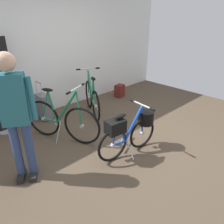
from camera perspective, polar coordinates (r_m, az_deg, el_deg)
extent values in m
plane|color=brown|center=(3.82, 3.11, -8.28)|extent=(6.82, 6.82, 0.00)
cube|color=white|center=(5.02, -16.18, 17.21)|extent=(6.82, 0.10, 3.00)
cylinder|color=#B7B7BC|center=(4.68, -26.09, -4.22)|extent=(0.36, 0.36, 0.02)
torus|color=black|center=(3.62, 8.00, -5.55)|extent=(0.54, 0.10, 0.54)
cylinder|color=#B7B7BC|center=(3.62, 8.00, -5.55)|extent=(0.07, 0.06, 0.06)
torus|color=black|center=(3.27, 0.16, -8.87)|extent=(0.54, 0.10, 0.54)
cylinder|color=#B7B7BC|center=(3.27, 0.16, -8.87)|extent=(0.07, 0.06, 0.06)
cylinder|color=#1947B2|center=(3.33, 1.78, -8.30)|extent=(0.24, 0.06, 0.05)
cylinder|color=#1947B2|center=(3.37, 5.61, -3.24)|extent=(0.37, 0.09, 0.52)
cylinder|color=#1947B2|center=(3.26, 2.77, -4.74)|extent=(0.14, 0.05, 0.45)
cylinder|color=#1947B2|center=(3.33, 1.78, -8.30)|extent=(0.24, 0.05, 0.04)
cylinder|color=#1947B2|center=(3.49, 7.94, -2.25)|extent=(0.08, 0.04, 0.48)
cylinder|color=#1947B2|center=(3.19, 1.14, -5.26)|extent=(0.16, 0.04, 0.43)
ellipsoid|color=black|center=(3.12, 2.16, -1.14)|extent=(0.23, 0.12, 0.05)
cylinder|color=#B7B7BC|center=(3.36, 7.90, 1.61)|extent=(0.03, 0.03, 0.04)
cylinder|color=#B7B7BC|center=(3.35, 7.92, 1.93)|extent=(0.08, 0.44, 0.03)
cylinder|color=black|center=(3.21, 10.65, 0.70)|extent=(0.05, 0.09, 0.04)
cylinder|color=black|center=(3.50, 5.41, 3.05)|extent=(0.05, 0.09, 0.04)
cylinder|color=#B7B7BC|center=(3.40, 3.34, -7.74)|extent=(0.14, 0.03, 0.14)
cylinder|color=#B7B7BC|center=(3.44, 4.82, -10.02)|extent=(0.04, 0.19, 0.25)
cylinder|color=black|center=(3.53, 8.97, -1.47)|extent=(0.29, 0.29, 0.22)
cube|color=black|center=(3.13, 0.89, -3.87)|extent=(0.30, 0.23, 0.20)
torus|color=black|center=(5.15, -6.19, 4.69)|extent=(0.33, 0.60, 0.65)
cylinder|color=#B7B7BC|center=(5.15, -6.19, 4.69)|extent=(0.07, 0.08, 0.06)
torus|color=black|center=(4.47, -4.31, 1.58)|extent=(0.33, 0.60, 0.65)
cylinder|color=#B7B7BC|center=(4.47, -4.31, 1.58)|extent=(0.07, 0.08, 0.06)
cylinder|color=#1E724C|center=(4.60, -4.71, 2.14)|extent=(0.16, 0.27, 0.05)
cylinder|color=#1E724C|center=(4.82, -5.73, 6.86)|extent=(0.24, 0.41, 0.63)
cylinder|color=#1E724C|center=(4.58, -5.04, 5.53)|extent=(0.10, 0.15, 0.54)
cylinder|color=#1E724C|center=(4.60, -4.71, 2.14)|extent=(0.15, 0.27, 0.04)
cylinder|color=#1E724C|center=(5.03, -6.28, 7.71)|extent=(0.07, 0.09, 0.59)
cylinder|color=#1E724C|center=(4.45, -4.66, 5.06)|extent=(0.10, 0.17, 0.53)
ellipsoid|color=black|center=(4.44, -5.02, 8.80)|extent=(0.18, 0.24, 0.05)
cylinder|color=#B7B7BC|center=(4.92, -6.38, 11.09)|extent=(0.03, 0.03, 0.04)
cylinder|color=#B7B7BC|center=(4.92, -6.39, 11.32)|extent=(0.40, 0.22, 0.03)
cylinder|color=black|center=(4.96, -3.84, 11.53)|extent=(0.10, 0.07, 0.04)
cylinder|color=black|center=(4.88, -8.96, 11.08)|extent=(0.10, 0.07, 0.04)
cylinder|color=#B7B7BC|center=(4.73, -5.08, 2.68)|extent=(0.08, 0.13, 0.14)
cylinder|color=#B7B7BC|center=(4.86, -4.11, 1.24)|extent=(0.18, 0.10, 0.30)
torus|color=black|center=(3.67, -7.99, -3.69)|extent=(0.33, 0.64, 0.69)
cylinder|color=#B7B7BC|center=(3.67, -7.99, -3.69)|extent=(0.07, 0.08, 0.06)
torus|color=black|center=(4.08, -17.75, -1.65)|extent=(0.33, 0.64, 0.69)
cylinder|color=#B7B7BC|center=(4.08, -17.75, -1.65)|extent=(0.07, 0.08, 0.06)
cylinder|color=#1E724C|center=(4.00, -16.04, -2.12)|extent=(0.16, 0.29, 0.05)
cylinder|color=#1E724C|center=(3.68, -12.04, 1.21)|extent=(0.23, 0.44, 0.66)
cylinder|color=#1E724C|center=(3.84, -15.47, 1.31)|extent=(0.10, 0.16, 0.57)
cylinder|color=#1E724C|center=(4.00, -16.04, -2.12)|extent=(0.15, 0.28, 0.04)
cylinder|color=#1E724C|center=(3.55, -8.73, 0.79)|extent=(0.06, 0.10, 0.62)
cylinder|color=#1E724C|center=(3.92, -17.26, 1.73)|extent=(0.10, 0.18, 0.55)
ellipsoid|color=black|center=(3.77, -16.76, 5.67)|extent=(0.17, 0.24, 0.05)
cylinder|color=#B7B7BC|center=(3.45, -9.53, 5.85)|extent=(0.03, 0.03, 0.04)
cylinder|color=#B7B7BC|center=(3.44, -9.55, 6.17)|extent=(0.41, 0.21, 0.03)
cylinder|color=black|center=(3.27, -11.48, 5.00)|extent=(0.10, 0.07, 0.04)
cylinder|color=black|center=(3.63, -7.81, 7.22)|extent=(0.10, 0.07, 0.04)
cylinder|color=#B7B7BC|center=(3.92, -14.26, -2.61)|extent=(0.07, 0.13, 0.14)
cylinder|color=#B7B7BC|center=(3.91, -14.07, -5.54)|extent=(0.18, 0.10, 0.32)
cylinder|color=navy|center=(3.15, -23.81, -9.55)|extent=(0.11, 0.11, 0.82)
cube|color=black|center=(3.32, -22.84, -15.44)|extent=(0.20, 0.25, 0.07)
cylinder|color=navy|center=(3.11, -20.92, -9.41)|extent=(0.11, 0.11, 0.82)
cube|color=black|center=(3.29, -20.03, -15.36)|extent=(0.20, 0.25, 0.07)
cube|color=#23606B|center=(2.81, -24.74, 3.00)|extent=(0.38, 0.34, 0.63)
cylinder|color=#23606B|center=(2.76, -20.57, 3.29)|extent=(0.07, 0.11, 0.54)
sphere|color=tan|center=(2.70, -26.44, 11.88)|extent=(0.22, 0.22, 0.22)
cube|color=slate|center=(4.77, -17.66, 1.36)|extent=(0.19, 0.36, 0.52)
cylinder|color=#B7B7BC|center=(4.52, -18.16, 5.45)|extent=(0.02, 0.02, 0.28)
cylinder|color=#B7B7BC|center=(4.72, -19.39, 6.08)|extent=(0.02, 0.02, 0.28)
cylinder|color=slate|center=(4.58, -19.03, 7.43)|extent=(0.02, 0.23, 0.02)
cylinder|color=black|center=(4.79, -16.02, -1.75)|extent=(0.04, 0.02, 0.04)
cylinder|color=black|center=(5.00, -17.38, -0.79)|extent=(0.04, 0.02, 0.04)
cube|color=maroon|center=(5.87, 2.02, 5.65)|extent=(0.28, 0.24, 0.33)
cube|color=maroon|center=(5.94, 1.10, 5.41)|extent=(0.17, 0.06, 0.14)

